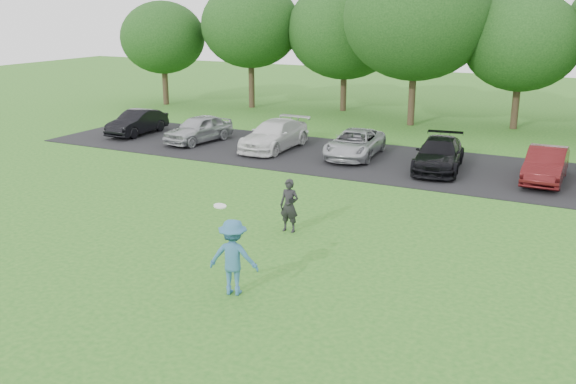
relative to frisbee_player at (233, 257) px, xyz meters
The scene contains 6 objects.
ground 1.02m from the frisbee_player, 163.40° to the left, with size 100.00×100.00×0.00m, color #26661D.
parking_lot 13.20m from the frisbee_player, 92.34° to the left, with size 32.00×6.50×0.03m, color black.
frisbee_player is the anchor object (origin of this frame).
camera_bystander 4.20m from the frisbee_player, 100.15° to the left, with size 0.56×0.42×1.50m.
parked_cars 13.11m from the frisbee_player, 89.26° to the left, with size 27.80×4.79×1.26m.
tree_row 23.30m from the frisbee_player, 87.56° to the left, with size 42.39×9.85×8.64m.
Camera 1 is at (7.51, -11.16, 6.14)m, focal length 40.00 mm.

